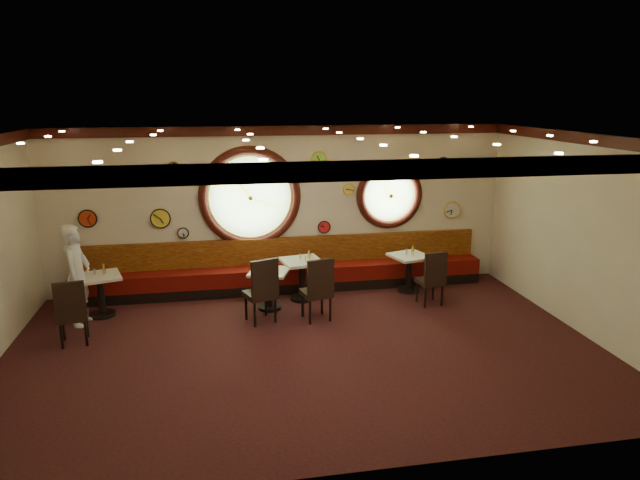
{
  "coord_description": "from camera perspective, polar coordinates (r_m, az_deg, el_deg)",
  "views": [
    {
      "loc": [
        -1.25,
        -7.94,
        3.78
      ],
      "look_at": [
        0.37,
        0.8,
        1.5
      ],
      "focal_mm": 32.0,
      "sensor_mm": 36.0,
      "label": 1
    }
  ],
  "objects": [
    {
      "name": "banquette_back",
      "position": [
        11.36,
        -3.8,
        -1.11
      ],
      "size": [
        8.0,
        0.1,
        0.55
      ],
      "primitive_type": "cube",
      "color": "#601207",
      "rests_on": "wall_back"
    },
    {
      "name": "condiment_b_bottle",
      "position": [
        10.32,
        -4.87,
        -2.38
      ],
      "size": [
        0.06,
        0.06,
        0.18
      ],
      "primitive_type": "cylinder",
      "color": "gold",
      "rests_on": "table_b"
    },
    {
      "name": "condiment_c_salt",
      "position": [
        10.67,
        -2.0,
        -1.65
      ],
      "size": [
        0.04,
        0.04,
        0.1
      ],
      "primitive_type": "cylinder",
      "color": "#B9B8BD",
      "rests_on": "table_c"
    },
    {
      "name": "table_b",
      "position": [
        10.3,
        -5.1,
        -4.49
      ],
      "size": [
        0.84,
        0.84,
        0.72
      ],
      "color": "black",
      "rests_on": "floor"
    },
    {
      "name": "table_a",
      "position": [
        10.65,
        -21.08,
        -4.72
      ],
      "size": [
        0.84,
        0.84,
        0.75
      ],
      "color": "black",
      "rests_on": "floor"
    },
    {
      "name": "molding_right",
      "position": [
        9.8,
        25.47,
        9.1
      ],
      "size": [
        0.1,
        6.0,
        0.18
      ],
      "primitive_type": "cube",
      "color": "black",
      "rests_on": "wall_back"
    },
    {
      "name": "porthole_left_frame",
      "position": [
        11.11,
        -7.0,
        4.28
      ],
      "size": [
        1.98,
        0.18,
        1.98
      ],
      "primitive_type": "torus",
      "rotation": [
        1.57,
        0.0,
        0.0
      ],
      "color": "black",
      "rests_on": "wall_back"
    },
    {
      "name": "porthole_right_glass",
      "position": [
        11.63,
        6.94,
        4.49
      ],
      "size": [
        1.1,
        0.02,
        1.1
      ],
      "primitive_type": "cylinder",
      "rotation": [
        1.57,
        0.0,
        0.0
      ],
      "color": "#9CD27E",
      "rests_on": "wall_back"
    },
    {
      "name": "porthole_right_frame",
      "position": [
        11.62,
        6.96,
        4.47
      ],
      "size": [
        1.38,
        0.18,
        1.38
      ],
      "primitive_type": "torus",
      "rotation": [
        1.57,
        0.0,
        0.0
      ],
      "color": "black",
      "rests_on": "wall_back"
    },
    {
      "name": "table_d",
      "position": [
        11.3,
        8.91,
        -2.83
      ],
      "size": [
        0.84,
        0.84,
        0.75
      ],
      "color": "black",
      "rests_on": "floor"
    },
    {
      "name": "condiment_b_salt",
      "position": [
        10.27,
        -5.51,
        -2.66
      ],
      "size": [
        0.04,
        0.04,
        0.11
      ],
      "primitive_type": "cylinder",
      "color": "#B8B8BC",
      "rests_on": "table_b"
    },
    {
      "name": "wall_right",
      "position": [
        10.04,
        24.78,
        0.5
      ],
      "size": [
        0.02,
        6.0,
        3.2
      ],
      "primitive_type": "cube",
      "color": "beige",
      "rests_on": "floor"
    },
    {
      "name": "chair_d",
      "position": [
        10.58,
        11.2,
        -3.44
      ],
      "size": [
        0.48,
        0.48,
        0.64
      ],
      "rotation": [
        0.0,
        0.0,
        0.11
      ],
      "color": "black",
      "rests_on": "floor"
    },
    {
      "name": "banquette_seat",
      "position": [
        11.27,
        -3.63,
        -3.36
      ],
      "size": [
        8.0,
        0.55,
        0.3
      ],
      "primitive_type": "cube",
      "color": "#590B07",
      "rests_on": "banquette_base"
    },
    {
      "name": "condiment_a_bottle",
      "position": [
        10.62,
        -20.77,
        -2.69
      ],
      "size": [
        0.05,
        0.05,
        0.17
      ],
      "primitive_type": "cylinder",
      "color": "gold",
      "rests_on": "table_a"
    },
    {
      "name": "table_c",
      "position": [
        10.71,
        -1.81,
        -3.49
      ],
      "size": [
        0.82,
        0.82,
        0.78
      ],
      "color": "black",
      "rests_on": "floor"
    },
    {
      "name": "wall_clock_8",
      "position": [
        12.13,
        13.04,
        2.95
      ],
      "size": [
        0.34,
        0.03,
        0.34
      ],
      "primitive_type": "cylinder",
      "rotation": [
        1.57,
        0.0,
        0.0
      ],
      "color": "silver",
      "rests_on": "wall_back"
    },
    {
      "name": "wall_clock_6",
      "position": [
        11.0,
        -14.44,
        7.0
      ],
      "size": [
        0.24,
        0.03,
        0.24
      ],
      "primitive_type": "cylinder",
      "rotation": [
        1.57,
        0.0,
        0.0
      ],
      "color": "black",
      "rests_on": "wall_back"
    },
    {
      "name": "ceiling",
      "position": [
        8.06,
        -1.57,
        10.25
      ],
      "size": [
        9.0,
        6.0,
        0.02
      ],
      "primitive_type": "cube",
      "color": "gold",
      "rests_on": "wall_back"
    },
    {
      "name": "condiment_a_salt",
      "position": [
        10.63,
        -21.62,
        -2.96
      ],
      "size": [
        0.03,
        0.03,
        0.1
      ],
      "primitive_type": "cylinder",
      "color": "silver",
      "rests_on": "table_a"
    },
    {
      "name": "wall_clock_5",
      "position": [
        11.16,
        -20.59,
        6.12
      ],
      "size": [
        0.26,
        0.03,
        0.26
      ],
      "primitive_type": "cylinder",
      "rotation": [
        1.57,
        0.0,
        0.0
      ],
      "color": "#7EB524",
      "rests_on": "wall_back"
    },
    {
      "name": "molding_back",
      "position": [
        10.98,
        -4.01,
        10.86
      ],
      "size": [
        9.0,
        0.1,
        0.18
      ],
      "primitive_type": "cube",
      "color": "black",
      "rests_on": "wall_back"
    },
    {
      "name": "wall_clock_1",
      "position": [
        11.89,
        12.18,
        7.41
      ],
      "size": [
        0.28,
        0.03,
        0.28
      ],
      "primitive_type": "cylinder",
      "rotation": [
        1.57,
        0.0,
        0.0
      ],
      "color": "black",
      "rests_on": "wall_back"
    },
    {
      "name": "wall_back",
      "position": [
        11.22,
        -3.91,
        3.16
      ],
      "size": [
        9.0,
        0.02,
        3.2
      ],
      "primitive_type": "cube",
      "color": "beige",
      "rests_on": "floor"
    },
    {
      "name": "chair_a",
      "position": [
        9.54,
        -23.61,
        -6.29
      ],
      "size": [
        0.51,
        0.51,
        0.66
      ],
      "rotation": [
        0.0,
        0.0,
        0.16
      ],
      "color": "black",
      "rests_on": "floor"
    },
    {
      "name": "floor",
      "position": [
        8.88,
        -1.42,
        -10.81
      ],
      "size": [
        9.0,
        6.0,
        0.0
      ],
      "primitive_type": "cube",
      "color": "black",
      "rests_on": "ground"
    },
    {
      "name": "condiment_b_pepper",
      "position": [
        10.21,
        -4.98,
        -2.75
      ],
      "size": [
        0.04,
        0.04,
        0.11
      ],
      "primitive_type": "cylinder",
      "color": "#B8B8BD",
      "rests_on": "table_b"
    },
    {
      "name": "wall_clock_7",
      "position": [
        11.15,
        -0.1,
        8.06
      ],
      "size": [
        0.3,
        0.03,
        0.3
      ],
      "primitive_type": "cylinder",
      "rotation": [
        1.57,
        0.0,
        0.0
      ],
      "color": "#91D943",
      "rests_on": "wall_back"
    },
    {
      "name": "condiment_d_pepper",
      "position": [
        11.16,
        9.27,
        -1.34
      ],
      "size": [
        0.03,
        0.03,
        0.09
      ],
      "primitive_type": "cylinder",
      "color": "silver",
      "rests_on": "table_d"
    },
    {
      "name": "chair_c",
      "position": [
        9.66,
        -0.16,
        -4.56
      ],
      "size": [
        0.55,
        0.55,
        0.69
      ],
      "rotation": [
        0.0,
        0.0,
        0.2
      ],
      "color": "black",
      "rests_on": "floor"
    },
    {
      "name": "wall_front",
      "position": [
        5.54,
        3.45,
        -8.81
      ],
      "size": [
        9.0,
        0.02,
        3.2
      ],
      "primitive_type": "cube",
      "color": "beige",
      "rests_on": "floor"
    },
    {
      "name": "wall_clock_9",
      "position": [
        11.35,
        2.9,
        5.1
      ],
      "size": [
        0.22,
        0.03,
        0.22
      ],
      "primitive_type": "cylinder",
      "rotation": [
        1.57,
        0.0,
        0.0
      ],
      "color": "#F6D352",
      "rests_on": "wall_back"
    },
    {
      "name": "wall_clock_4",
      "position": [
        11.18,
        -15.67,
        2.09
      ],
      "size": [
        0.36,
        0.03,
        0.36
      ],
      "primitive_type": "cylinder",
      "rotation": [
        1.57,
        0.0,
        0.0
      ],
      "color": "yellow",
      "rests_on": "wall_back"
    },
    {
      "name": "chair_b",
      "position": [
        9.61,
        -5.78,
        -4.65
      ],
      "size": [
        0.62,
        0.62,
        0.71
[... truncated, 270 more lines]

